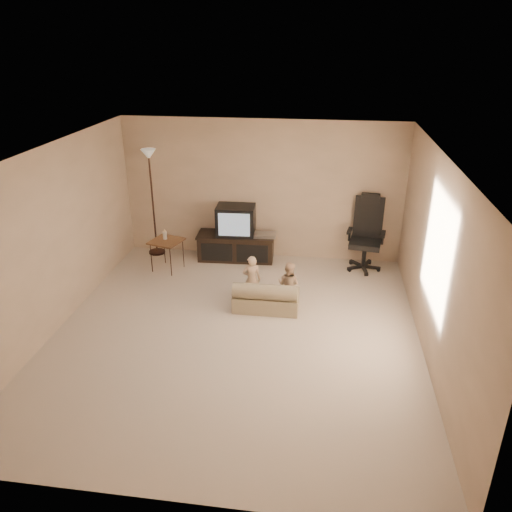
{
  "coord_description": "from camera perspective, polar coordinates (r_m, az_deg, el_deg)",
  "views": [
    {
      "loc": [
        1.09,
        -5.77,
        3.8
      ],
      "look_at": [
        0.2,
        0.6,
        0.93
      ],
      "focal_mm": 35.0,
      "sensor_mm": 36.0,
      "label": 1
    }
  ],
  "objects": [
    {
      "name": "tv_stand",
      "position": [
        9.06,
        -2.26,
        2.14
      ],
      "size": [
        1.44,
        0.59,
        1.02
      ],
      "rotation": [
        0.0,
        0.0,
        0.05
      ],
      "color": "black",
      "rests_on": "floor"
    },
    {
      "name": "floor",
      "position": [
        7.0,
        -2.32,
        -8.87
      ],
      "size": [
        5.5,
        5.5,
        0.0
      ],
      "primitive_type": "plane",
      "color": "#C0AF98",
      "rests_on": "ground"
    },
    {
      "name": "floor_lamp",
      "position": [
        9.18,
        -11.94,
        8.61
      ],
      "size": [
        0.31,
        0.31,
        1.97
      ],
      "color": "#311D15",
      "rests_on": "floor"
    },
    {
      "name": "room_shell",
      "position": [
        6.3,
        -2.55,
        2.8
      ],
      "size": [
        5.5,
        5.5,
        5.5
      ],
      "color": "white",
      "rests_on": "floor"
    },
    {
      "name": "office_chair",
      "position": [
        8.89,
        12.41,
        1.48
      ],
      "size": [
        0.69,
        0.72,
        1.31
      ],
      "rotation": [
        0.0,
        0.0,
        -0.16
      ],
      "color": "black",
      "rests_on": "floor"
    },
    {
      "name": "toddler_right",
      "position": [
        7.5,
        3.74,
        -3.27
      ],
      "size": [
        0.4,
        0.31,
        0.72
      ],
      "primitive_type": "imported",
      "rotation": [
        0.0,
        0.0,
        2.77
      ],
      "color": "tan",
      "rests_on": "floor"
    },
    {
      "name": "child_sofa",
      "position": [
        7.47,
        1.14,
        -4.82
      ],
      "size": [
        0.97,
        0.55,
        0.47
      ],
      "rotation": [
        0.0,
        0.0,
        0.0
      ],
      "color": "tan",
      "rests_on": "floor"
    },
    {
      "name": "toddler_left",
      "position": [
        7.59,
        -0.49,
        -2.69
      ],
      "size": [
        0.32,
        0.25,
        0.77
      ],
      "primitive_type": "imported",
      "rotation": [
        0.0,
        0.0,
        3.33
      ],
      "color": "tan",
      "rests_on": "floor"
    },
    {
      "name": "side_table",
      "position": [
        8.73,
        -10.22,
        1.68
      ],
      "size": [
        0.62,
        0.62,
        0.74
      ],
      "rotation": [
        0.0,
        0.0,
        -0.29
      ],
      "color": "brown",
      "rests_on": "floor"
    }
  ]
}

